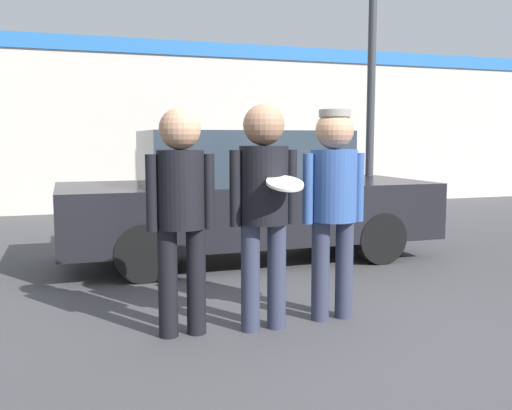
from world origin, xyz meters
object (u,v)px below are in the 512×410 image
object	(u,v)px
parked_car_near	(246,197)
street_lamp	(385,17)
person_middle_with_frisbee	(264,195)
person_right	(334,193)
person_left	(181,201)

from	to	relation	value
parked_car_near	street_lamp	distance (m)	3.53
person_middle_with_frisbee	person_right	size ratio (longest dim) A/B	1.02
person_middle_with_frisbee	parked_car_near	size ratio (longest dim) A/B	0.39
person_left	street_lamp	xyz separation A→B (m)	(3.71, 3.31, 2.24)
person_left	street_lamp	world-z (taller)	street_lamp
person_left	parked_car_near	distance (m)	2.89
parked_car_near	street_lamp	bearing A→B (deg)	17.49
person_left	parked_car_near	world-z (taller)	person_left
person_middle_with_frisbee	person_right	world-z (taller)	person_middle_with_frisbee
person_left	parked_car_near	size ratio (longest dim) A/B	0.38
person_left	person_middle_with_frisbee	xyz separation A→B (m)	(0.64, -0.08, 0.03)
person_right	person_left	bearing A→B (deg)	-179.95
person_left	person_middle_with_frisbee	bearing A→B (deg)	-6.77
person_right	parked_car_near	distance (m)	2.57
person_left	person_right	bearing A→B (deg)	0.05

